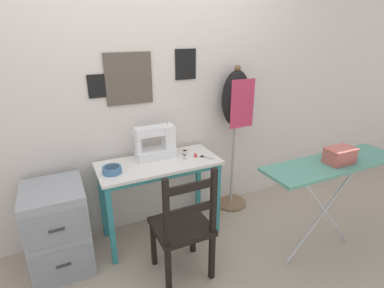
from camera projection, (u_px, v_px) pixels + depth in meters
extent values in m
plane|color=tan|center=(171.00, 249.00, 2.55)|extent=(14.00, 14.00, 0.00)
cube|color=silver|center=(145.00, 89.00, 2.53)|extent=(10.00, 0.05, 2.55)
cube|color=brown|center=(129.00, 79.00, 2.42)|extent=(0.38, 0.02, 0.41)
cube|color=black|center=(97.00, 86.00, 2.33)|extent=(0.14, 0.01, 0.18)
cube|color=black|center=(186.00, 64.00, 2.59)|extent=(0.19, 0.01, 0.26)
cube|color=silver|center=(159.00, 163.00, 2.49)|extent=(1.01, 0.46, 0.02)
cube|color=teal|center=(167.00, 176.00, 2.34)|extent=(0.93, 0.03, 0.04)
cube|color=teal|center=(111.00, 226.00, 2.27)|extent=(0.04, 0.04, 0.69)
cube|color=teal|center=(217.00, 199.00, 2.65)|extent=(0.04, 0.04, 0.69)
cube|color=teal|center=(103.00, 202.00, 2.59)|extent=(0.04, 0.04, 0.69)
cube|color=teal|center=(198.00, 181.00, 2.96)|extent=(0.04, 0.04, 0.69)
cube|color=white|center=(156.00, 153.00, 2.56)|extent=(0.33, 0.15, 0.08)
cube|color=white|center=(168.00, 136.00, 2.56)|extent=(0.09, 0.13, 0.20)
cube|color=white|center=(152.00, 131.00, 2.48)|extent=(0.29, 0.12, 0.07)
cube|color=white|center=(138.00, 145.00, 2.46)|extent=(0.04, 0.09, 0.13)
cylinder|color=#B22D2D|center=(174.00, 135.00, 2.58)|extent=(0.02, 0.06, 0.06)
cylinder|color=#99999E|center=(168.00, 124.00, 2.52)|extent=(0.01, 0.01, 0.02)
cylinder|color=teal|center=(112.00, 170.00, 2.29)|extent=(0.14, 0.14, 0.05)
cylinder|color=#243D54|center=(112.00, 167.00, 2.28)|extent=(0.12, 0.12, 0.01)
cube|color=silver|center=(209.00, 158.00, 2.56)|extent=(0.08, 0.09, 0.00)
cube|color=silver|center=(208.00, 158.00, 2.55)|extent=(0.05, 0.10, 0.00)
torus|color=black|center=(202.00, 156.00, 2.59)|extent=(0.03, 0.03, 0.01)
torus|color=black|center=(202.00, 156.00, 2.59)|extent=(0.03, 0.03, 0.01)
cylinder|color=silver|center=(184.00, 157.00, 2.53)|extent=(0.03, 0.03, 0.04)
cylinder|color=beige|center=(184.00, 155.00, 2.52)|extent=(0.03, 0.03, 0.00)
cylinder|color=beige|center=(185.00, 159.00, 2.54)|extent=(0.03, 0.03, 0.00)
cylinder|color=silver|center=(185.00, 152.00, 2.64)|extent=(0.03, 0.03, 0.04)
cylinder|color=beige|center=(185.00, 151.00, 2.63)|extent=(0.04, 0.04, 0.00)
cylinder|color=beige|center=(185.00, 154.00, 2.64)|extent=(0.04, 0.04, 0.00)
cylinder|color=red|center=(196.00, 155.00, 2.58)|extent=(0.03, 0.03, 0.03)
cylinder|color=beige|center=(196.00, 154.00, 2.57)|extent=(0.03, 0.03, 0.00)
cylinder|color=beige|center=(195.00, 157.00, 2.58)|extent=(0.03, 0.03, 0.00)
cube|color=black|center=(181.00, 226.00, 2.18)|extent=(0.40, 0.38, 0.04)
cube|color=black|center=(153.00, 244.00, 2.32)|extent=(0.04, 0.04, 0.39)
cube|color=black|center=(193.00, 232.00, 2.46)|extent=(0.04, 0.04, 0.39)
cube|color=black|center=(168.00, 272.00, 2.05)|extent=(0.04, 0.04, 0.39)
cube|color=black|center=(212.00, 257.00, 2.19)|extent=(0.04, 0.04, 0.39)
cube|color=black|center=(166.00, 213.00, 1.88)|extent=(0.04, 0.04, 0.48)
cube|color=black|center=(213.00, 201.00, 2.02)|extent=(0.04, 0.04, 0.48)
cube|color=black|center=(191.00, 187.00, 1.90)|extent=(0.34, 0.02, 0.06)
cube|color=black|center=(191.00, 210.00, 1.96)|extent=(0.34, 0.02, 0.06)
cube|color=#93999E|center=(58.00, 228.00, 2.27)|extent=(0.43, 0.48, 0.68)
cube|color=gray|center=(57.00, 230.00, 2.01)|extent=(0.39, 0.01, 0.25)
cube|color=#333338|center=(57.00, 230.00, 2.00)|extent=(0.10, 0.01, 0.02)
cube|color=gray|center=(64.00, 265.00, 2.11)|extent=(0.39, 0.01, 0.25)
cube|color=#333338|center=(64.00, 266.00, 2.11)|extent=(0.10, 0.01, 0.02)
cylinder|color=#846647|center=(230.00, 202.00, 3.20)|extent=(0.32, 0.32, 0.03)
cylinder|color=#ADA89E|center=(233.00, 162.00, 3.03)|extent=(0.03, 0.03, 0.93)
ellipsoid|color=black|center=(236.00, 99.00, 2.80)|extent=(0.29, 0.21, 0.53)
sphere|color=brown|center=(238.00, 68.00, 2.70)|extent=(0.06, 0.06, 0.06)
cube|color=#C63356|center=(242.00, 104.00, 2.72)|extent=(0.24, 0.01, 0.44)
cube|color=#518E7A|center=(333.00, 163.00, 2.23)|extent=(1.14, 0.32, 0.02)
cylinder|color=#B7B7BC|center=(324.00, 211.00, 2.38)|extent=(0.70, 0.02, 0.82)
cylinder|color=#B7B7BC|center=(324.00, 211.00, 2.38)|extent=(0.70, 0.02, 0.82)
cube|color=#AD564C|center=(340.00, 156.00, 2.19)|extent=(0.21, 0.14, 0.11)
cube|color=#BE5F54|center=(341.00, 149.00, 2.17)|extent=(0.22, 0.14, 0.01)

